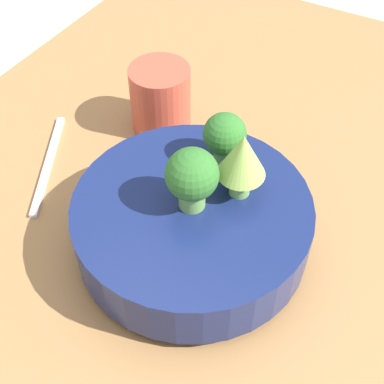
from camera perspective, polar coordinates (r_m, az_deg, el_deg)
ground_plane at (r=0.69m, az=-1.03°, el=-4.57°), size 6.00×6.00×0.00m
table at (r=0.68m, az=-1.05°, el=-3.73°), size 1.18×0.82×0.03m
bowl at (r=0.61m, az=0.00°, el=-3.37°), size 0.27×0.27×0.08m
broccoli_floret_center at (r=0.55m, az=0.00°, el=1.63°), size 0.06×0.06×0.08m
broccoli_floret_left at (r=0.61m, az=3.50°, el=6.00°), size 0.05×0.05×0.06m
romanesco_piece_far at (r=0.56m, az=5.39°, el=3.61°), size 0.05×0.05×0.08m
cup at (r=0.77m, az=-3.38°, el=9.91°), size 0.09×0.09×0.10m
fork at (r=0.76m, az=-15.07°, el=2.94°), size 0.17×0.10×0.01m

